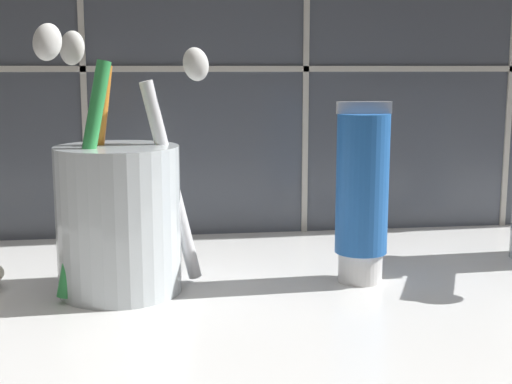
% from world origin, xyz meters
% --- Properties ---
extents(sink_counter, '(0.76, 0.38, 0.02)m').
position_xyz_m(sink_counter, '(0.00, 0.00, 0.01)').
color(sink_counter, white).
rests_on(sink_counter, ground).
extents(tile_wall_backsplash, '(0.86, 0.02, 0.43)m').
position_xyz_m(tile_wall_backsplash, '(0.00, 0.19, 0.22)').
color(tile_wall_backsplash, '#4C515B').
rests_on(tile_wall_backsplash, ground).
extents(toothbrush_cup, '(0.11, 0.08, 0.17)m').
position_xyz_m(toothbrush_cup, '(-0.14, 0.03, 0.07)').
color(toothbrush_cup, silver).
rests_on(toothbrush_cup, sink_counter).
extents(toothpaste_tube, '(0.04, 0.04, 0.12)m').
position_xyz_m(toothpaste_tube, '(0.03, 0.03, 0.08)').
color(toothpaste_tube, white).
rests_on(toothpaste_tube, sink_counter).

